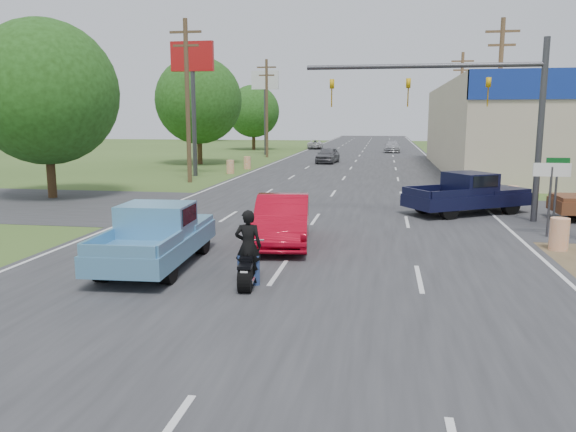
% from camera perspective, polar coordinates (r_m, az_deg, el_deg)
% --- Properties ---
extents(main_road, '(15.00, 180.00, 0.02)m').
position_cam_1_polar(main_road, '(46.21, 6.41, 4.85)').
color(main_road, '#2D2D30').
rests_on(main_road, ground).
extents(cross_road, '(120.00, 10.00, 0.02)m').
position_cam_1_polar(cross_road, '(24.43, 3.36, 0.47)').
color(cross_road, '#2D2D30').
rests_on(cross_road, ground).
extents(utility_pole_2, '(2.00, 0.28, 10.00)m').
position_cam_1_polar(utility_pole_2, '(37.62, 20.61, 11.26)').
color(utility_pole_2, '#4C3823').
rests_on(utility_pole_2, ground).
extents(utility_pole_3, '(2.00, 0.28, 10.00)m').
position_cam_1_polar(utility_pole_3, '(55.41, 17.12, 10.79)').
color(utility_pole_3, '#4C3823').
rests_on(utility_pole_3, ground).
extents(utility_pole_5, '(2.00, 0.28, 10.00)m').
position_cam_1_polar(utility_pole_5, '(36.09, -10.19, 11.81)').
color(utility_pole_5, '#4C3823').
rests_on(utility_pole_5, ground).
extents(utility_pole_6, '(2.00, 0.28, 10.00)m').
position_cam_1_polar(utility_pole_6, '(59.24, -2.17, 11.12)').
color(utility_pole_6, '#4C3823').
rests_on(utility_pole_6, ground).
extents(tree_0, '(7.14, 7.14, 8.84)m').
position_cam_1_polar(tree_0, '(30.87, -23.43, 11.43)').
color(tree_0, '#422D19').
rests_on(tree_0, ground).
extents(tree_1, '(7.56, 7.56, 9.36)m').
position_cam_1_polar(tree_1, '(50.63, -9.08, 11.52)').
color(tree_1, '#422D19').
rests_on(tree_1, ground).
extents(tree_2, '(6.72, 6.72, 8.32)m').
position_cam_1_polar(tree_2, '(73.92, -3.53, 10.57)').
color(tree_2, '#422D19').
rests_on(tree_2, ground).
extents(tree_4, '(9.24, 9.24, 11.44)m').
position_cam_1_polar(tree_4, '(99.43, -26.21, 10.48)').
color(tree_4, '#422D19').
rests_on(tree_4, ground).
extents(tree_5, '(7.98, 7.98, 9.88)m').
position_cam_1_polar(tree_5, '(104.62, 25.26, 9.96)').
color(tree_5, '#422D19').
rests_on(tree_5, ground).
extents(tree_6, '(8.82, 8.82, 10.92)m').
position_cam_1_polar(tree_6, '(106.14, -8.37, 11.10)').
color(tree_6, '#422D19').
rests_on(tree_6, ground).
extents(barrel_0, '(0.56, 0.56, 1.00)m').
position_cam_1_polar(barrel_0, '(19.07, 25.84, -1.68)').
color(barrel_0, orange).
rests_on(barrel_0, ground).
extents(barrel_1, '(0.56, 0.56, 1.00)m').
position_cam_1_polar(barrel_1, '(27.31, 21.80, 1.81)').
color(barrel_1, orange).
rests_on(barrel_1, ground).
extents(barrel_2, '(0.56, 0.56, 1.00)m').
position_cam_1_polar(barrel_2, '(41.63, -5.88, 4.99)').
color(barrel_2, orange).
rests_on(barrel_2, ground).
extents(barrel_3, '(0.56, 0.56, 1.00)m').
position_cam_1_polar(barrel_3, '(45.42, -4.16, 5.42)').
color(barrel_3, orange).
rests_on(barrel_3, ground).
extents(pole_sign_left_near, '(3.00, 0.35, 9.20)m').
position_cam_1_polar(pole_sign_left_near, '(40.30, -9.67, 14.24)').
color(pole_sign_left_near, '#3F3F44').
rests_on(pole_sign_left_near, ground).
extents(pole_sign_left_far, '(3.00, 0.35, 9.20)m').
position_cam_1_polar(pole_sign_left_far, '(63.42, -2.33, 12.71)').
color(pole_sign_left_far, '#3F3F44').
rests_on(pole_sign_left_far, ground).
extents(lane_sign, '(1.20, 0.08, 2.52)m').
position_cam_1_polar(lane_sign, '(20.83, 25.16, 3.18)').
color(lane_sign, '#3F3F44').
rests_on(lane_sign, ground).
extents(street_name_sign, '(0.80, 0.08, 2.61)m').
position_cam_1_polar(street_name_sign, '(22.46, 25.58, 2.81)').
color(street_name_sign, '#3F3F44').
rests_on(street_name_sign, ground).
extents(signal_mast, '(9.12, 0.40, 7.00)m').
position_cam_1_polar(signal_mast, '(23.20, 17.94, 11.40)').
color(signal_mast, '#3F3F44').
rests_on(signal_mast, ground).
extents(red_convertible, '(2.21, 4.89, 1.56)m').
position_cam_1_polar(red_convertible, '(17.90, -0.57, -0.46)').
color(red_convertible, '#B3081C').
rests_on(red_convertible, ground).
extents(motorcycle, '(0.61, 1.99, 1.01)m').
position_cam_1_polar(motorcycle, '(13.54, -4.06, -5.31)').
color(motorcycle, black).
rests_on(motorcycle, ground).
extents(rider, '(0.68, 0.48, 1.76)m').
position_cam_1_polar(rider, '(13.48, -4.06, -3.48)').
color(rider, black).
rests_on(rider, ground).
extents(blue_pickup, '(2.26, 5.28, 1.72)m').
position_cam_1_polar(blue_pickup, '(15.73, -13.11, -1.83)').
color(blue_pickup, black).
rests_on(blue_pickup, ground).
extents(navy_pickup, '(5.56, 4.55, 1.76)m').
position_cam_1_polar(navy_pickup, '(24.94, 17.97, 2.23)').
color(navy_pickup, black).
rests_on(navy_pickup, ground).
extents(distant_car_grey, '(2.12, 4.36, 1.43)m').
position_cam_1_polar(distant_car_grey, '(51.35, 4.06, 6.17)').
color(distant_car_grey, '#57565B').
rests_on(distant_car_grey, ground).
extents(distant_car_silver, '(2.09, 4.78, 1.37)m').
position_cam_1_polar(distant_car_silver, '(69.08, 10.55, 6.94)').
color(distant_car_silver, '#A9A8AD').
rests_on(distant_car_silver, ground).
extents(distant_car_white, '(2.47, 4.60, 1.23)m').
position_cam_1_polar(distant_car_white, '(75.89, 2.79, 7.28)').
color(distant_car_white, beige).
rests_on(distant_car_white, ground).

